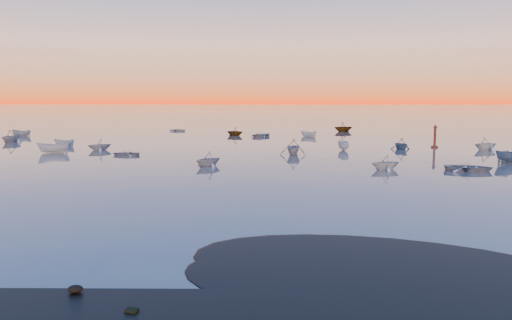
{
  "coord_description": "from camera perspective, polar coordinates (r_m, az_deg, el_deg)",
  "views": [
    {
      "loc": [
        -0.05,
        -20.88,
        7.24
      ],
      "look_at": [
        -0.56,
        28.0,
        0.93
      ],
      "focal_mm": 35.0,
      "sensor_mm": 36.0,
      "label": 1
    }
  ],
  "objects": [
    {
      "name": "channel_marker",
      "position": [
        74.55,
        19.76,
        2.38
      ],
      "size": [
        0.95,
        0.95,
        3.39
      ],
      "color": "#4B1910",
      "rests_on": "ground"
    },
    {
      "name": "moored_fleet",
      "position": [
        74.23,
        0.63,
        1.75
      ],
      "size": [
        124.0,
        58.0,
        1.2
      ],
      "primitive_type": null,
      "color": "silver",
      "rests_on": "ground"
    },
    {
      "name": "mud_lobes",
      "position": [
        21.15,
        0.72,
        -12.63
      ],
      "size": [
        140.0,
        6.0,
        0.07
      ],
      "primitive_type": null,
      "color": "black",
      "rests_on": "ground"
    },
    {
      "name": "boat_near_right",
      "position": [
        70.88,
        16.23,
        1.19
      ],
      "size": [
        3.64,
        2.3,
        1.18
      ],
      "primitive_type": "imported",
      "rotation": [
        0.0,
        0.0,
        3.39
      ],
      "color": "#3D5774",
      "rests_on": "ground"
    },
    {
      "name": "ground",
      "position": [
        121.09,
        0.62,
        3.92
      ],
      "size": [
        600.0,
        600.0,
        0.0
      ],
      "primitive_type": "plane",
      "color": "#645A54",
      "rests_on": "ground"
    }
  ]
}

